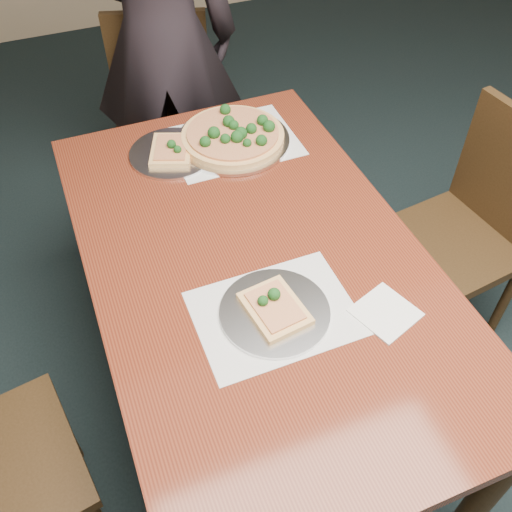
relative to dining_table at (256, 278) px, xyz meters
name	(u,v)px	position (x,y,z in m)	size (l,w,h in m)	color
dining_table	(256,278)	(0.00, 0.00, 0.00)	(0.90, 1.50, 0.75)	#501B10
chair_far	(163,113)	(0.02, 1.14, -0.14)	(0.52, 0.52, 0.91)	black
chair_right	(472,224)	(0.84, 0.06, -0.14)	(0.47, 0.47, 0.91)	black
diner	(161,38)	(0.05, 1.13, 0.19)	(0.62, 0.41, 1.70)	black
placemat_main	(233,142)	(0.12, 0.52, 0.09)	(0.42, 0.32, 0.00)	white
placemat_near	(275,313)	(-0.03, -0.20, 0.09)	(0.40, 0.30, 0.00)	white
pizza_pan	(234,136)	(0.13, 0.52, 0.12)	(0.38, 0.38, 0.07)	silver
slice_plate_near	(275,310)	(-0.03, -0.20, 0.11)	(0.28, 0.28, 0.06)	silver
slice_plate_far	(172,152)	(-0.09, 0.53, 0.10)	(0.28, 0.28, 0.06)	silver
napkin	(385,313)	(0.23, -0.30, 0.09)	(0.14, 0.14, 0.01)	white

